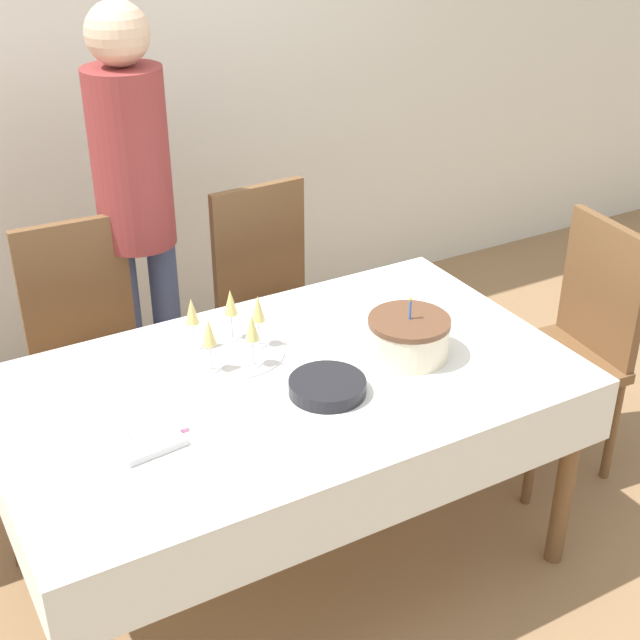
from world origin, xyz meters
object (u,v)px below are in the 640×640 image
birthday_cake (409,337)px  champagne_tray (230,332)px  plate_stack_main (327,387)px  dining_chair_far_right (274,297)px  dining_chair_right_end (572,339)px  dining_chair_far_left (89,344)px  person_standing (134,191)px

birthday_cake → champagne_tray: bearing=149.7°
plate_stack_main → dining_chair_far_right: bearing=72.2°
dining_chair_right_end → birthday_cake: 0.83m
champagne_tray → plate_stack_main: size_ratio=1.44×
dining_chair_far_left → person_standing: size_ratio=0.58×
plate_stack_main → dining_chair_far_left: bearing=114.7°
dining_chair_far_left → plate_stack_main: size_ratio=4.27×
birthday_cake → champagne_tray: birthday_cake is taller
person_standing → dining_chair_far_left: bearing=-150.3°
birthday_cake → champagne_tray: (-0.47, 0.28, 0.01)m
birthday_cake → dining_chair_right_end: bearing=4.6°
birthday_cake → person_standing: 1.18m
champagne_tray → dining_chair_far_right: bearing=53.5°
dining_chair_far_right → dining_chair_right_end: (0.80, -0.83, 0.00)m
dining_chair_right_end → birthday_cake: (-0.78, -0.06, 0.26)m
dining_chair_far_right → person_standing: 0.70m
dining_chair_far_left → dining_chair_right_end: bearing=-28.3°
dining_chair_far_right → person_standing: person_standing is taller
birthday_cake → plate_stack_main: bearing=-169.2°
dining_chair_right_end → plate_stack_main: bearing=-173.6°
dining_chair_right_end → champagne_tray: (-1.26, 0.21, 0.27)m
dining_chair_right_end → person_standing: bearing=142.2°
dining_chair_far_right → dining_chair_right_end: 1.15m
plate_stack_main → person_standing: bearing=98.5°
birthday_cake → plate_stack_main: (-0.32, -0.06, -0.04)m
dining_chair_far_left → dining_chair_right_end: same height
dining_chair_far_left → champagne_tray: size_ratio=2.96×
plate_stack_main → person_standing: person_standing is taller
dining_chair_right_end → dining_chair_far_right: bearing=133.8°
person_standing → plate_stack_main: bearing=-81.5°
dining_chair_far_left → champagne_tray: 0.74m
dining_chair_far_right → dining_chair_far_left: bearing=-180.0°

